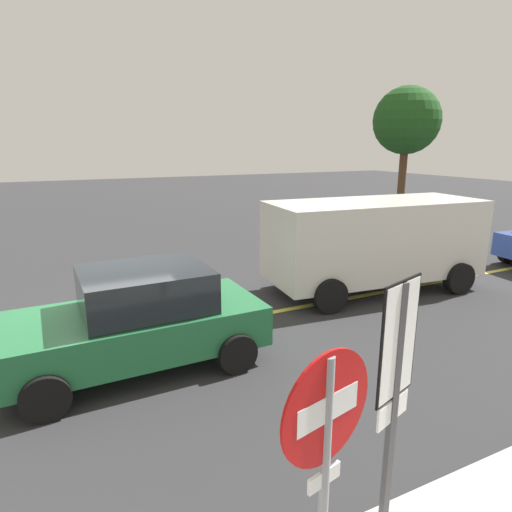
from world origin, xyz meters
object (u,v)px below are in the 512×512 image
at_px(stop_sign, 325,459).
at_px(white_van, 374,239).
at_px(tree_left_verge, 407,121).
at_px(speed_limit_sign, 396,371).
at_px(car_green_approaching, 138,319).

height_order(stop_sign, white_van, stop_sign).
bearing_deg(white_van, stop_sign, -132.58).
height_order(white_van, tree_left_verge, tree_left_verge).
relative_size(speed_limit_sign, white_van, 0.47).
distance_m(stop_sign, white_van, 8.37).
xyz_separation_m(stop_sign, car_green_approaching, (-0.28, 4.73, -0.79)).
bearing_deg(speed_limit_sign, white_van, 50.66).
xyz_separation_m(car_green_approaching, tree_left_verge, (12.97, 7.92, 3.61)).
height_order(white_van, car_green_approaching, white_van).
relative_size(stop_sign, white_van, 0.44).
bearing_deg(stop_sign, car_green_approaching, 93.37).
relative_size(speed_limit_sign, car_green_approaching, 0.62).
bearing_deg(stop_sign, speed_limit_sign, 23.79).
bearing_deg(white_van, tree_left_verge, 42.70).
distance_m(speed_limit_sign, white_van, 7.43).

